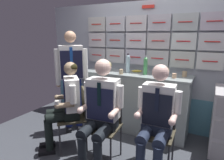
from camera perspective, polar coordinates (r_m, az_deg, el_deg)
galley_bulkhead at (r=3.42m, az=11.25°, el=4.55°), size 4.20×0.14×2.15m
galley_counter at (r=3.36m, az=6.50°, el=-6.22°), size 1.80×0.53×0.98m
folding_chair_left at (r=2.84m, az=-9.94°, el=-9.08°), size 0.57×0.57×0.87m
crew_member_left at (r=2.78m, az=-13.45°, el=-6.45°), size 0.63×0.62×1.25m
folding_chair_right at (r=2.58m, az=-1.79°, el=-11.30°), size 0.44×0.44×0.87m
crew_member_right at (r=2.36m, az=-3.38°, el=-8.25°), size 0.52×0.66×1.33m
folding_chair_by_counter at (r=2.51m, az=13.55°, el=-12.43°), size 0.42×0.42×0.87m
crew_member_by_counter at (r=2.29m, az=12.94°, el=-10.10°), size 0.50×0.62×1.29m
crew_member_standing at (r=3.24m, az=-11.70°, el=1.93°), size 0.42×0.41×1.66m
water_bottle_short at (r=3.26m, az=4.69°, el=4.85°), size 0.07×0.07×0.32m
water_bottle_clear at (r=3.12m, az=9.74°, el=4.17°), size 0.06×0.06×0.30m
paper_cup_blue at (r=3.13m, az=20.56°, el=1.69°), size 0.07×0.07×0.08m
espresso_cup_small at (r=3.13m, az=2.72°, el=2.51°), size 0.06×0.06×0.08m
coffee_cup_white at (r=2.98m, az=17.84°, el=1.22°), size 0.06×0.06×0.07m
snack_banana at (r=3.32m, az=7.32°, el=2.63°), size 0.17×0.10×0.04m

